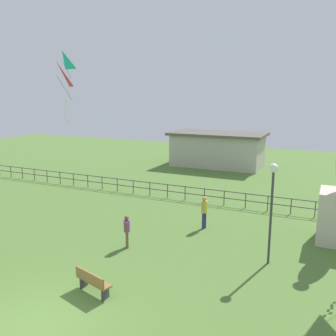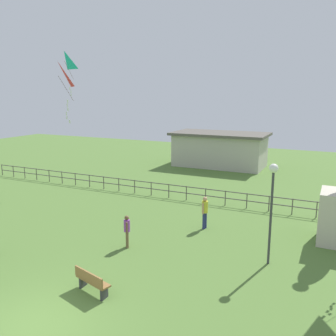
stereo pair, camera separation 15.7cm
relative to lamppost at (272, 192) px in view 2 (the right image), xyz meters
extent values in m
plane|color=#517533|center=(-5.60, -7.11, -3.07)|extent=(80.00, 80.00, 0.00)
cylinder|color=#38383D|center=(0.00, 0.00, -1.14)|extent=(0.10, 0.10, 3.86)
sphere|color=white|center=(0.00, 0.00, 0.94)|extent=(0.36, 0.36, 0.36)
cube|color=olive|center=(-5.13, -4.89, -2.62)|extent=(1.55, 0.79, 0.06)
cube|color=olive|center=(-5.18, -5.06, -2.40)|extent=(1.46, 0.47, 0.36)
cube|color=#333338|center=(-5.71, -4.72, -2.84)|extent=(0.08, 0.36, 0.45)
cube|color=#333338|center=(-4.55, -5.05, -2.84)|extent=(0.08, 0.36, 0.45)
cylinder|color=brown|center=(-6.04, -1.19, -2.68)|extent=(0.13, 0.13, 0.76)
cylinder|color=brown|center=(-6.11, -1.06, -2.68)|extent=(0.13, 0.13, 0.76)
cylinder|color=purple|center=(-6.08, -1.12, -2.03)|extent=(0.28, 0.28, 0.54)
sphere|color=brown|center=(-6.08, -1.12, -1.66)|extent=(0.20, 0.20, 0.20)
cylinder|color=brown|center=(-5.98, -1.28, -2.07)|extent=(0.08, 0.08, 0.51)
cylinder|color=brown|center=(-6.17, -0.96, -2.07)|extent=(0.08, 0.08, 0.51)
cylinder|color=navy|center=(-3.70, 2.69, -2.63)|extent=(0.15, 0.15, 0.86)
cylinder|color=navy|center=(-3.72, 2.52, -2.63)|extent=(0.15, 0.15, 0.86)
cylinder|color=gold|center=(-3.71, 2.61, -1.90)|extent=(0.32, 0.32, 0.61)
sphere|color=tan|center=(-3.71, 2.61, -1.48)|extent=(0.23, 0.23, 0.23)
cylinder|color=tan|center=(-3.68, 2.82, -1.94)|extent=(0.09, 0.09, 0.58)
cylinder|color=tan|center=(-3.74, 2.40, -1.94)|extent=(0.09, 0.09, 0.58)
pyramid|color=#19B2B2|center=(-15.69, 6.39, 6.06)|extent=(1.09, 0.90, 1.24)
cylinder|color=#4C381E|center=(-15.61, 6.72, 5.44)|extent=(0.19, 0.67, 1.24)
cube|color=white|center=(-15.64, 6.70, 4.81)|extent=(0.09, 0.03, 0.20)
cube|color=white|center=(-15.53, 6.75, 4.59)|extent=(0.09, 0.03, 0.20)
cube|color=white|center=(-15.53, 6.75, 4.37)|extent=(0.09, 0.02, 0.20)
cube|color=white|center=(-15.61, 6.72, 4.15)|extent=(0.12, 0.04, 0.21)
cube|color=white|center=(-15.56, 6.74, 3.93)|extent=(0.11, 0.03, 0.21)
cube|color=white|center=(-15.55, 6.75, 3.71)|extent=(0.11, 0.01, 0.21)
pyramid|color=red|center=(-11.64, 1.18, 4.74)|extent=(1.37, 1.35, 1.35)
cylinder|color=#4C381E|center=(-11.39, 1.46, 4.07)|extent=(0.53, 0.57, 1.35)
cube|color=white|center=(-11.34, 1.48, 3.38)|extent=(0.08, 0.03, 0.20)
cube|color=white|center=(-11.37, 1.47, 3.16)|extent=(0.10, 0.01, 0.21)
cube|color=white|center=(-11.35, 1.48, 2.94)|extent=(0.11, 0.05, 0.21)
cube|color=white|center=(-11.43, 1.44, 2.72)|extent=(0.09, 0.02, 0.20)
cube|color=white|center=(-11.42, 1.44, 2.50)|extent=(0.11, 0.03, 0.21)
cube|color=white|center=(-11.29, 1.50, 2.28)|extent=(0.08, 0.05, 0.20)
cylinder|color=#4C4742|center=(-23.62, 6.89, -2.59)|extent=(0.06, 0.06, 0.95)
cylinder|color=#4C4742|center=(-22.27, 6.89, -2.59)|extent=(0.06, 0.06, 0.95)
cylinder|color=#4C4742|center=(-20.98, 6.89, -2.59)|extent=(0.06, 0.06, 0.95)
cylinder|color=#4C4742|center=(-19.67, 6.89, -2.59)|extent=(0.06, 0.06, 0.95)
cylinder|color=#4C4742|center=(-18.32, 6.89, -2.59)|extent=(0.06, 0.06, 0.95)
cylinder|color=#4C4742|center=(-17.01, 6.89, -2.59)|extent=(0.06, 0.06, 0.95)
cylinder|color=#4C4742|center=(-15.70, 6.89, -2.59)|extent=(0.06, 0.06, 0.95)
cylinder|color=#4C4742|center=(-14.37, 6.89, -2.59)|extent=(0.06, 0.06, 0.95)
cylinder|color=#4C4742|center=(-13.08, 6.89, -2.59)|extent=(0.06, 0.06, 0.95)
cylinder|color=#4C4742|center=(-11.77, 6.89, -2.59)|extent=(0.06, 0.06, 0.95)
cylinder|color=#4C4742|center=(-10.45, 6.89, -2.59)|extent=(0.06, 0.06, 0.95)
cylinder|color=#4C4742|center=(-9.13, 6.89, -2.59)|extent=(0.06, 0.06, 0.95)
cylinder|color=#4C4742|center=(-7.79, 6.89, -2.59)|extent=(0.06, 0.06, 0.95)
cylinder|color=#4C4742|center=(-6.52, 6.89, -2.59)|extent=(0.06, 0.06, 0.95)
cylinder|color=#4C4742|center=(-5.19, 6.89, -2.59)|extent=(0.06, 0.06, 0.95)
cylinder|color=#4C4742|center=(-3.89, 6.89, -2.59)|extent=(0.06, 0.06, 0.95)
cylinder|color=#4C4742|center=(-2.53, 6.89, -2.59)|extent=(0.06, 0.06, 0.95)
cylinder|color=#4C4742|center=(-1.21, 6.89, -2.59)|extent=(0.06, 0.06, 0.95)
cylinder|color=#4C4742|center=(0.11, 6.89, -2.59)|extent=(0.06, 0.06, 0.95)
cylinder|color=#4C4742|center=(1.41, 6.89, -2.59)|extent=(0.06, 0.06, 0.95)
cube|color=#4C4742|center=(-5.60, 6.89, -2.16)|extent=(36.00, 0.05, 0.05)
cube|color=#4C4742|center=(-5.60, 6.89, -2.59)|extent=(36.00, 0.05, 0.05)
cube|color=#B7B2A3|center=(-8.06, 18.89, -1.57)|extent=(8.34, 4.28, 3.00)
cube|color=#59544C|center=(-8.06, 18.89, 0.06)|extent=(8.94, 4.88, 0.24)
camera|label=1|loc=(2.04, -14.18, 3.77)|focal=38.41mm
camera|label=2|loc=(2.18, -14.11, 3.77)|focal=38.41mm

